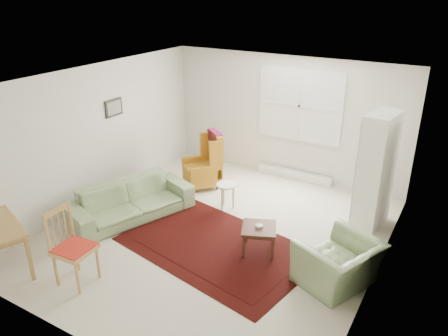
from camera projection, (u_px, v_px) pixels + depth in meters
The scene contains 9 objects.
room at pixel (222, 158), 6.80m from camera, with size 5.04×5.54×2.51m.
rug at pixel (217, 246), 6.75m from camera, with size 2.88×1.85×0.03m, color black, non-canonical shape.
sofa at pixel (130, 195), 7.47m from camera, with size 2.13×0.83×0.86m, color gray.
armchair at pixel (339, 259), 5.81m from camera, with size 1.00×0.88×0.78m, color gray.
wingback_chair at pixel (201, 160), 8.55m from camera, with size 0.65×0.69×1.13m, color #BB7A1C, non-canonical shape.
coffee_table at pixel (259, 239), 6.60m from camera, with size 0.51×0.51×0.41m, color #452215, non-canonical shape.
stool at pixel (226, 196), 7.85m from camera, with size 0.36×0.36×0.48m, color white, non-canonical shape.
cabinet at pixel (376, 172), 7.02m from camera, with size 0.41×0.78×1.95m, color white, non-canonical shape.
desk_chair at pixel (74, 248), 5.78m from camera, with size 0.48×0.48×1.09m, color #B08747, non-canonical shape.
Camera 1 is at (3.25, -5.22, 3.79)m, focal length 35.00 mm.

